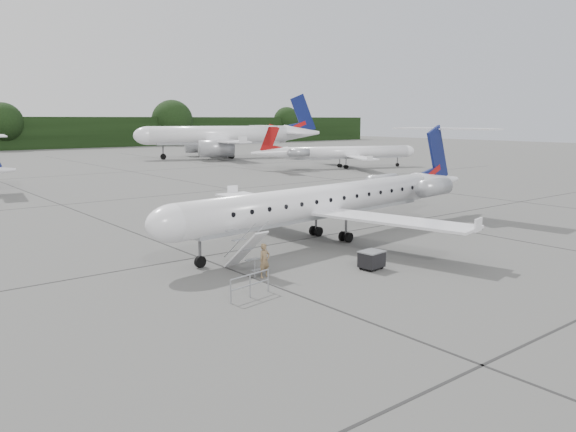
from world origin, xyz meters
TOP-DOWN VIEW (x-y plane):
  - ground at (0.00, 0.00)m, footprint 320.00×320.00m
  - main_regional_jet at (1.11, 6.08)m, footprint 28.85×22.11m
  - airstair at (-6.55, 3.04)m, footprint 1.10×2.53m
  - passenger at (-6.41, 1.66)m, footprint 0.63×0.43m
  - safety_railing at (-8.71, -0.43)m, footprint 2.18×0.43m
  - baggage_cart at (-1.30, -0.50)m, footprint 1.24×1.05m
  - bg_narrowbody at (35.68, 73.91)m, footprint 40.11×34.02m
  - bg_regional_right at (39.59, 42.62)m, footprint 30.20×26.04m

SIDE VIEW (x-z plane):
  - ground at x=0.00m, z-range 0.00..0.00m
  - baggage_cart at x=-1.30m, z-range 0.00..1.00m
  - safety_railing at x=-8.71m, z-range 0.00..1.00m
  - passenger at x=-6.41m, z-range 0.00..1.65m
  - airstair at x=-6.55m, z-range 0.00..2.17m
  - bg_regional_right at x=39.59m, z-range 0.00..6.66m
  - main_regional_jet at x=1.11m, z-range 0.00..6.92m
  - bg_narrowbody at x=35.68m, z-range 0.00..12.25m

